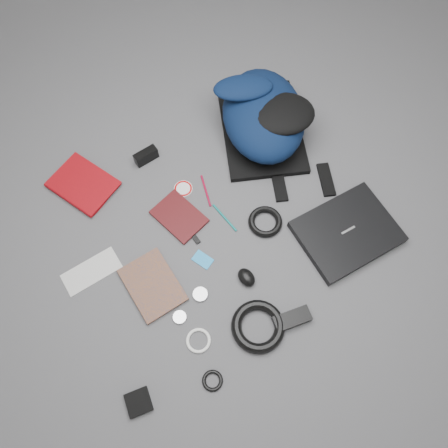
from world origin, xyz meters
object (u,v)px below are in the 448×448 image
mouse (246,277)px  power_brick (292,319)px  backpack (263,115)px  laptop (347,232)px  comic_book (132,298)px  pouch (139,402)px  textbook_red (67,202)px  compact_camera (146,156)px  dvd_case (179,216)px

mouse → power_brick: mouse is taller
backpack → laptop: 0.60m
comic_book → pouch: (-0.15, -0.34, 0.00)m
comic_book → power_brick: (0.47, -0.38, 0.01)m
mouse → laptop: bearing=-11.1°
textbook_red → pouch: bearing=-120.4°
backpack → power_brick: 0.86m
compact_camera → power_brick: (0.13, -0.90, -0.01)m
backpack → dvd_case: backpack is taller
laptop → dvd_case: 0.68m
dvd_case → mouse: bearing=-90.7°
backpack → dvd_case: size_ratio=2.62×
textbook_red → mouse: size_ratio=3.34×
backpack → comic_book: 0.93m
backpack → mouse: bearing=-104.0°
pouch → textbook_red: bearing=83.1°
backpack → compact_camera: backpack is taller
comic_book → dvd_case: bearing=31.2°
compact_camera → textbook_red: bearing=178.9°
laptop → mouse: (-0.44, 0.05, 0.00)m
mouse → dvd_case: bearing=99.8°
backpack → mouse: (-0.43, -0.54, -0.09)m
comic_book → laptop: bearing=-15.4°
dvd_case → mouse: mouse is taller
compact_camera → mouse: 0.68m
dvd_case → power_brick: size_ratio=1.49×
textbook_red → comic_book: (0.04, -0.50, -0.00)m
textbook_red → dvd_case: size_ratio=1.28×
comic_book → pouch: bearing=-114.3°
textbook_red → dvd_case: textbook_red is taller
pouch → compact_camera: bearing=60.8°
laptop → pouch: laptop is taller
pouch → power_brick: bearing=-4.1°
textbook_red → pouch: 0.85m
backpack → compact_camera: bearing=-170.4°
mouse → power_brick: 0.23m
compact_camera → comic_book: bearing=-126.4°
mouse → compact_camera: bearing=92.0°
laptop → power_brick: bearing=-154.1°
compact_camera → mouse: compact_camera is taller
laptop → textbook_red: 1.15m
power_brick → pouch: 0.61m
backpack → dvd_case: bearing=-136.5°
textbook_red → power_brick: power_brick is taller
textbook_red → comic_book: 0.50m
backpack → pouch: bearing=-119.3°
laptop → pouch: (-1.00, -0.12, -0.01)m
dvd_case → compact_camera: bearing=72.3°
mouse → pouch: mouse is taller
backpack → dvd_case: 0.56m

